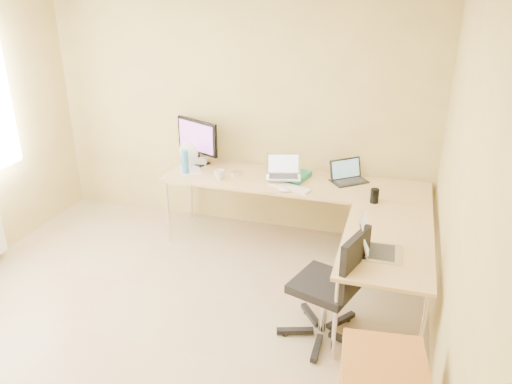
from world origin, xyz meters
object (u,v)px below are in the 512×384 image
(laptop_center, at_px, (284,167))
(office_chair, at_px, (325,282))
(keyboard, at_px, (289,187))
(desk_fan, at_px, (190,156))
(water_bottle, at_px, (185,162))
(desk_main, at_px, (293,214))
(mug, at_px, (219,175))
(laptop_return, at_px, (381,239))
(desk_return, at_px, (383,281))
(laptop_black, at_px, (350,172))
(monitor, at_px, (198,142))

(laptop_center, distance_m, office_chair, 1.50)
(office_chair, bearing_deg, keyboard, 134.08)
(desk_fan, bearing_deg, water_bottle, -73.85)
(desk_main, bearing_deg, water_bottle, -173.94)
(mug, height_order, laptop_return, laptop_return)
(mug, height_order, desk_fan, desk_fan)
(keyboard, xyz_separation_m, water_bottle, (-1.12, 0.07, 0.12))
(desk_return, relative_size, laptop_center, 3.83)
(keyboard, height_order, office_chair, office_chair)
(desk_return, bearing_deg, laptop_black, 111.38)
(desk_main, relative_size, laptop_center, 7.82)
(water_bottle, relative_size, office_chair, 0.26)
(monitor, bearing_deg, desk_return, -4.90)
(laptop_center, bearing_deg, mug, 175.47)
(desk_main, distance_m, laptop_center, 0.54)
(laptop_center, relative_size, keyboard, 0.78)
(monitor, xyz_separation_m, keyboard, (1.11, -0.39, -0.24))
(laptop_black, bearing_deg, water_bottle, 149.92)
(desk_fan, bearing_deg, desk_main, 15.17)
(keyboard, bearing_deg, monitor, 179.67)
(desk_main, distance_m, office_chair, 1.47)
(office_chair, bearing_deg, monitor, 155.41)
(mug, bearing_deg, keyboard, -1.32)
(desk_main, distance_m, mug, 0.86)
(desk_fan, xyz_separation_m, laptop_return, (2.05, -1.24, -0.02))
(laptop_center, height_order, laptop_return, laptop_center)
(desk_return, height_order, office_chair, office_chair)
(mug, relative_size, office_chair, 0.11)
(laptop_black, bearing_deg, desk_return, -107.41)
(desk_main, bearing_deg, office_chair, -67.78)
(mug, distance_m, desk_fan, 0.45)
(mug, distance_m, laptop_return, 1.96)
(monitor, height_order, laptop_center, monitor)
(laptop_center, xyz_separation_m, desk_fan, (-1.03, 0.08, -0.02))
(desk_fan, bearing_deg, laptop_return, -14.93)
(laptop_center, distance_m, keyboard, 0.22)
(office_chair, bearing_deg, laptop_return, 38.35)
(laptop_center, relative_size, mug, 3.18)
(mug, height_order, water_bottle, water_bottle)
(desk_return, distance_m, laptop_return, 0.54)
(laptop_black, height_order, keyboard, laptop_black)
(water_bottle, bearing_deg, desk_return, -22.73)
(desk_return, relative_size, water_bottle, 5.10)
(desk_main, xyz_separation_m, laptop_return, (0.93, -1.22, 0.49))
(laptop_center, bearing_deg, keyboard, -70.57)
(desk_main, xyz_separation_m, desk_fan, (-1.13, 0.02, 0.50))
(laptop_center, relative_size, desk_fan, 1.21)
(laptop_center, bearing_deg, desk_fan, 160.68)
(mug, xyz_separation_m, water_bottle, (-0.40, 0.06, 0.08))
(desk_main, bearing_deg, laptop_return, -52.74)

